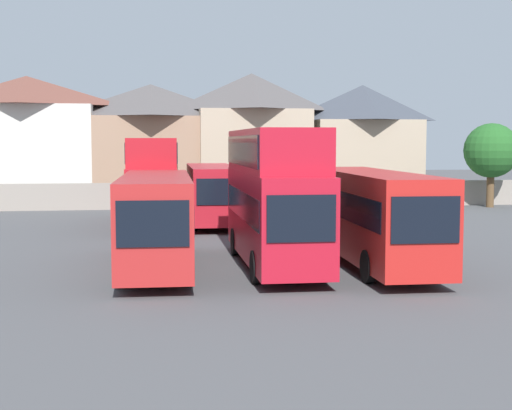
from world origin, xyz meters
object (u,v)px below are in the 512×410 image
at_px(bus_5, 212,191).
at_px(house_terrace_right, 252,135).
at_px(bus_1, 156,216).
at_px(bus_2, 274,190).
at_px(bus_3, 372,212).
at_px(house_terrace_left, 28,138).
at_px(tree_left_of_lot, 491,151).
at_px(house_terrace_centre, 151,141).
at_px(bus_6, 293,190).
at_px(house_terrace_far_right, 362,140).
at_px(bus_4, 155,176).

bearing_deg(bus_5, house_terrace_right, 166.00).
xyz_separation_m(bus_1, bus_2, (4.31, -0.13, 0.90)).
distance_m(bus_1, bus_3, 8.03).
height_order(bus_2, house_terrace_left, house_terrace_left).
bearing_deg(tree_left_of_lot, house_terrace_right, 148.84).
bearing_deg(house_terrace_centre, bus_6, -66.61).
bearing_deg(house_terrace_right, bus_3, -89.73).
bearing_deg(house_terrace_right, house_terrace_left, -179.82).
relative_size(bus_2, house_terrace_left, 0.96).
distance_m(bus_1, house_terrace_centre, 32.42).
xyz_separation_m(bus_1, house_terrace_far_right, (17.10, 32.17, 2.76)).
height_order(bus_1, house_terrace_centre, house_terrace_centre).
height_order(bus_6, house_terrace_centre, house_terrace_centre).
bearing_deg(bus_6, tree_left_of_lot, 112.66).
bearing_deg(bus_2, bus_1, -91.33).
xyz_separation_m(bus_3, house_terrace_right, (-0.15, 31.94, 3.10)).
bearing_deg(house_terrace_far_right, bus_5, -127.97).
xyz_separation_m(house_terrace_right, tree_left_of_lot, (15.68, -9.48, -1.14)).
relative_size(house_terrace_left, house_terrace_far_right, 1.13).
bearing_deg(house_terrace_far_right, house_terrace_left, -178.88).
height_order(bus_2, tree_left_of_lot, tree_left_of_lot).
height_order(bus_3, house_terrace_far_right, house_terrace_far_right).
height_order(bus_1, house_terrace_far_right, house_terrace_far_right).
bearing_deg(bus_6, bus_2, -18.41).
xyz_separation_m(house_terrace_far_right, tree_left_of_lot, (6.45, -9.95, -0.74)).
relative_size(bus_5, house_terrace_right, 1.03).
xyz_separation_m(bus_6, house_terrace_left, (-17.20, 17.54, 3.01)).
bearing_deg(house_terrace_far_right, bus_2, -111.60).
bearing_deg(house_terrace_right, tree_left_of_lot, -31.16).
height_order(bus_4, house_terrace_centre, house_terrace_centre).
height_order(bus_4, house_terrace_left, house_terrace_left).
bearing_deg(house_terrace_right, bus_4, -114.46).
height_order(house_terrace_right, house_terrace_far_right, house_terrace_right).
bearing_deg(bus_4, tree_left_of_lot, 110.32).
height_order(bus_2, bus_5, bus_2).
distance_m(bus_3, house_terrace_far_right, 33.76).
xyz_separation_m(bus_2, bus_5, (-1.09, 14.51, -0.97)).
xyz_separation_m(bus_1, house_terrace_right, (7.87, 31.71, 3.16)).
bearing_deg(bus_5, bus_1, -11.58).
xyz_separation_m(bus_4, house_terrace_centre, (-0.12, 17.76, 1.94)).
distance_m(bus_6, house_terrace_left, 24.75).
distance_m(house_terrace_centre, house_terrace_right, 7.97).
distance_m(bus_2, house_terrace_left, 34.67).
bearing_deg(bus_3, house_terrace_centre, -164.92).
relative_size(bus_4, house_terrace_left, 1.10).
bearing_deg(bus_1, bus_2, 89.81).
height_order(bus_5, house_terrace_right, house_terrace_right).
relative_size(bus_3, house_terrace_right, 1.15).
distance_m(bus_1, bus_4, 14.56).
distance_m(bus_5, house_terrace_right, 18.22).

